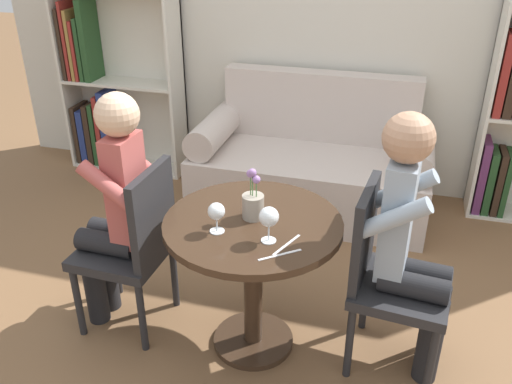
{
  "coord_description": "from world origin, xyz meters",
  "views": [
    {
      "loc": [
        0.58,
        -1.99,
        1.94
      ],
      "look_at": [
        0.0,
        0.05,
        0.83
      ],
      "focal_mm": 38.0,
      "sensor_mm": 36.0,
      "label": 1
    }
  ],
  "objects_px": {
    "couch": "(312,166)",
    "chair_left": "(135,243)",
    "chair_right": "(387,273)",
    "wine_glass_left": "(216,212)",
    "person_left": "(115,210)",
    "person_right": "(412,243)",
    "flower_vase": "(253,203)",
    "bookshelf_left": "(110,89)",
    "wine_glass_right": "(269,218)"
  },
  "relations": [
    {
      "from": "chair_left",
      "to": "person_right",
      "type": "xyz_separation_m",
      "value": [
        1.29,
        0.07,
        0.18
      ]
    },
    {
      "from": "couch",
      "to": "bookshelf_left",
      "type": "distance_m",
      "value": 1.77
    },
    {
      "from": "chair_left",
      "to": "wine_glass_left",
      "type": "bearing_deg",
      "value": 77.92
    },
    {
      "from": "couch",
      "to": "wine_glass_right",
      "type": "bearing_deg",
      "value": -86.23
    },
    {
      "from": "wine_glass_right",
      "to": "couch",
      "type": "bearing_deg",
      "value": 93.77
    },
    {
      "from": "chair_right",
      "to": "wine_glass_left",
      "type": "distance_m",
      "value": 0.82
    },
    {
      "from": "person_right",
      "to": "flower_vase",
      "type": "relative_size",
      "value": 5.19
    },
    {
      "from": "chair_right",
      "to": "flower_vase",
      "type": "height_order",
      "value": "flower_vase"
    },
    {
      "from": "bookshelf_left",
      "to": "wine_glass_left",
      "type": "bearing_deg",
      "value": -50.04
    },
    {
      "from": "wine_glass_left",
      "to": "chair_right",
      "type": "bearing_deg",
      "value": 15.88
    },
    {
      "from": "chair_left",
      "to": "bookshelf_left",
      "type": "bearing_deg",
      "value": -145.99
    },
    {
      "from": "person_right",
      "to": "flower_vase",
      "type": "xyz_separation_m",
      "value": [
        -0.7,
        -0.03,
        0.11
      ]
    },
    {
      "from": "chair_left",
      "to": "flower_vase",
      "type": "distance_m",
      "value": 0.66
    },
    {
      "from": "couch",
      "to": "chair_right",
      "type": "distance_m",
      "value": 1.56
    },
    {
      "from": "bookshelf_left",
      "to": "chair_left",
      "type": "distance_m",
      "value": 2.11
    },
    {
      "from": "person_left",
      "to": "wine_glass_right",
      "type": "bearing_deg",
      "value": 82.27
    },
    {
      "from": "couch",
      "to": "chair_left",
      "type": "bearing_deg",
      "value": -111.69
    },
    {
      "from": "couch",
      "to": "chair_right",
      "type": "relative_size",
      "value": 1.81
    },
    {
      "from": "person_left",
      "to": "wine_glass_left",
      "type": "relative_size",
      "value": 9.09
    },
    {
      "from": "person_left",
      "to": "wine_glass_left",
      "type": "height_order",
      "value": "person_left"
    },
    {
      "from": "chair_right",
      "to": "wine_glass_right",
      "type": "bearing_deg",
      "value": 119.44
    },
    {
      "from": "bookshelf_left",
      "to": "chair_left",
      "type": "xyz_separation_m",
      "value": [
        1.12,
        -1.78,
        -0.16
      ]
    },
    {
      "from": "bookshelf_left",
      "to": "chair_right",
      "type": "distance_m",
      "value": 2.88
    },
    {
      "from": "couch",
      "to": "person_right",
      "type": "distance_m",
      "value": 1.64
    },
    {
      "from": "person_left",
      "to": "flower_vase",
      "type": "height_order",
      "value": "person_left"
    },
    {
      "from": "bookshelf_left",
      "to": "flower_vase",
      "type": "distance_m",
      "value": 2.45
    },
    {
      "from": "bookshelf_left",
      "to": "couch",
      "type": "bearing_deg",
      "value": -8.89
    },
    {
      "from": "couch",
      "to": "bookshelf_left",
      "type": "height_order",
      "value": "bookshelf_left"
    },
    {
      "from": "person_right",
      "to": "wine_glass_right",
      "type": "distance_m",
      "value": 0.63
    },
    {
      "from": "chair_right",
      "to": "wine_glass_left",
      "type": "bearing_deg",
      "value": 111.48
    },
    {
      "from": "couch",
      "to": "person_left",
      "type": "relative_size",
      "value": 1.31
    },
    {
      "from": "couch",
      "to": "chair_left",
      "type": "relative_size",
      "value": 1.81
    },
    {
      "from": "bookshelf_left",
      "to": "person_right",
      "type": "relative_size",
      "value": 1.16
    },
    {
      "from": "person_left",
      "to": "person_right",
      "type": "bearing_deg",
      "value": 94.77
    },
    {
      "from": "person_right",
      "to": "chair_right",
      "type": "bearing_deg",
      "value": 86.16
    },
    {
      "from": "chair_right",
      "to": "couch",
      "type": "bearing_deg",
      "value": 28.5
    },
    {
      "from": "person_left",
      "to": "chair_left",
      "type": "bearing_deg",
      "value": 88.67
    },
    {
      "from": "couch",
      "to": "person_right",
      "type": "relative_size",
      "value": 1.3
    },
    {
      "from": "person_left",
      "to": "wine_glass_left",
      "type": "bearing_deg",
      "value": 79.55
    },
    {
      "from": "couch",
      "to": "wine_glass_left",
      "type": "relative_size",
      "value": 11.87
    },
    {
      "from": "bookshelf_left",
      "to": "flower_vase",
      "type": "height_order",
      "value": "bookshelf_left"
    },
    {
      "from": "bookshelf_left",
      "to": "person_left",
      "type": "relative_size",
      "value": 1.16
    },
    {
      "from": "couch",
      "to": "bookshelf_left",
      "type": "relative_size",
      "value": 1.12
    },
    {
      "from": "wine_glass_left",
      "to": "wine_glass_right",
      "type": "distance_m",
      "value": 0.23
    },
    {
      "from": "couch",
      "to": "wine_glass_right",
      "type": "xyz_separation_m",
      "value": [
        0.11,
        -1.65,
        0.51
      ]
    },
    {
      "from": "person_right",
      "to": "wine_glass_right",
      "type": "xyz_separation_m",
      "value": [
        -0.58,
        -0.2,
        0.15
      ]
    },
    {
      "from": "chair_right",
      "to": "wine_glass_left",
      "type": "height_order",
      "value": "chair_right"
    },
    {
      "from": "couch",
      "to": "person_left",
      "type": "bearing_deg",
      "value": -114.61
    },
    {
      "from": "person_left",
      "to": "wine_glass_left",
      "type": "distance_m",
      "value": 0.6
    },
    {
      "from": "couch",
      "to": "chair_right",
      "type": "height_order",
      "value": "couch"
    }
  ]
}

